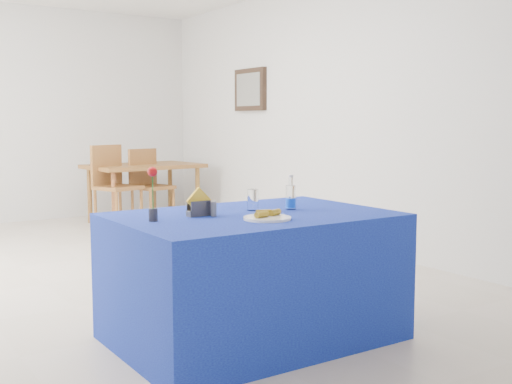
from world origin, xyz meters
TOP-DOWN VIEW (x-y plane):
  - floor at (0.00, 0.00)m, footprint 7.00×7.00m
  - room_shell at (0.00, 0.00)m, footprint 7.00×7.00m
  - picture_frame at (2.47, 1.60)m, footprint 0.06×0.64m
  - picture_art at (2.44, 1.60)m, footprint 0.02×0.52m
  - plate at (0.08, -2.24)m, footprint 0.27×0.27m
  - drinking_glass at (0.22, -1.88)m, footprint 0.07×0.07m
  - salt_shaker at (-0.08, -1.93)m, footprint 0.03×0.03m
  - pepper_shaker at (-0.11, -1.97)m, footprint 0.03×0.03m
  - blue_table at (0.14, -2.00)m, footprint 1.60×1.10m
  - water_bottle at (0.44, -1.98)m, footprint 0.06×0.06m
  - napkin_holder at (-0.17, -1.91)m, footprint 0.16×0.06m
  - rose_vase at (-0.47, -1.95)m, footprint 0.05×0.05m
  - oak_table at (1.46, 2.59)m, footprint 1.48×1.02m
  - chair_bg_left at (0.94, 2.34)m, footprint 0.58×0.58m
  - chair_bg_right at (1.44, 2.42)m, footprint 0.52×0.52m
  - banana_pieces at (0.10, -2.22)m, footprint 0.20×0.11m

SIDE VIEW (x-z plane):
  - floor at x=0.00m, z-range 0.00..0.00m
  - blue_table at x=0.14m, z-range 0.00..0.76m
  - chair_bg_right at x=1.44m, z-range 0.07..1.03m
  - chair_bg_left at x=0.94m, z-range 0.08..1.10m
  - oak_table at x=1.46m, z-range 0.30..1.06m
  - plate at x=0.08m, z-range 0.76..0.77m
  - banana_pieces at x=0.10m, z-range 0.77..0.81m
  - salt_shaker at x=-0.08m, z-range 0.76..0.84m
  - pepper_shaker at x=-0.11m, z-range 0.76..0.84m
  - napkin_holder at x=-0.17m, z-range 0.72..0.89m
  - drinking_glass at x=0.22m, z-range 0.76..0.89m
  - water_bottle at x=0.44m, z-range 0.72..0.94m
  - rose_vase at x=-0.47m, z-range 0.76..1.06m
  - picture_frame at x=2.47m, z-range 1.44..1.96m
  - picture_art at x=2.44m, z-range 1.50..1.90m
  - room_shell at x=0.00m, z-range -1.75..5.25m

